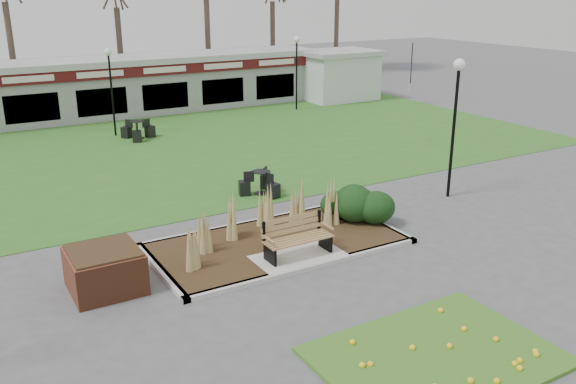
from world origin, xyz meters
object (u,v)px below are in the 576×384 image
lamp_post_mid_right (110,73)px  patio_umbrella (411,79)px  brick_planter (105,270)px  bistro_set_b (261,186)px  lamp_post_far_right (297,57)px  lamp_post_near_right (456,98)px  food_pavilion (94,88)px  bistro_set_c (138,133)px  park_bench (296,237)px  service_hut (338,74)px

lamp_post_mid_right → patio_umbrella: size_ratio=1.68×
brick_planter → bistro_set_b: size_ratio=1.10×
lamp_post_far_right → lamp_post_near_right: bearing=-102.4°
food_pavilion → bistro_set_b: 15.09m
bistro_set_c → lamp_post_far_right: bearing=13.6°
park_bench → lamp_post_far_right: lamp_post_far_right is taller
service_hut → lamp_post_mid_right: size_ratio=1.15×
bistro_set_c → bistro_set_b: bearing=-82.8°
bistro_set_c → lamp_post_mid_right: bearing=120.7°
service_hut → lamp_post_far_right: (-3.73, -1.51, 1.35)m
service_hut → bistro_set_b: size_ratio=3.22×
lamp_post_far_right → bistro_set_c: bearing=-166.4°
lamp_post_near_right → lamp_post_far_right: lamp_post_near_right is taller
park_bench → brick_planter: size_ratio=1.13×
park_bench → service_hut: 22.32m
food_pavilion → bistro_set_b: bearing=-84.1°
lamp_post_near_right → lamp_post_mid_right: 15.16m
patio_umbrella → lamp_post_mid_right: bearing=177.3°
lamp_post_mid_right → bistro_set_c: size_ratio=2.59×
brick_planter → patio_umbrella: 24.53m
food_pavilion → service_hut: (13.50, -1.96, -0.03)m
bistro_set_b → patio_umbrella: patio_umbrella is taller
lamp_post_mid_right → bistro_set_c: 2.83m
lamp_post_near_right → bistro_set_b: (-5.00, 3.16, -2.86)m
lamp_post_mid_right → bistro_set_b: bearing=-79.9°
service_hut → park_bench: bearing=-127.3°
lamp_post_near_right → bistro_set_c: (-6.17, 12.39, -2.85)m
bistro_set_b → patio_umbrella: (14.44, 9.58, 1.18)m
service_hut → bistro_set_b: service_hut is taller
brick_planter → patio_umbrella: patio_umbrella is taller
lamp_post_mid_right → patio_umbrella: bearing=-2.7°
lamp_post_far_right → patio_umbrella: (6.23, -1.91, -1.36)m
park_bench → lamp_post_far_right: (9.77, 16.24, 2.21)m
park_bench → lamp_post_far_right: bearing=59.0°
park_bench → brick_planter: bearing=170.3°
bistro_set_b → brick_planter: bearing=-146.1°
bistro_set_c → brick_planter: bearing=-109.9°
lamp_post_mid_right → patio_umbrella: (16.29, -0.78, -1.34)m
lamp_post_far_right → patio_umbrella: lamp_post_far_right is taller
patio_umbrella → bistro_set_c: bearing=-178.7°
lamp_post_near_right → lamp_post_mid_right: (-6.84, 13.52, -0.35)m
food_pavilion → lamp_post_far_right: bearing=-19.6°
park_bench → bistro_set_b: (1.56, 4.75, -0.32)m
park_bench → bistro_set_b: 5.01m
lamp_post_near_right → lamp_post_mid_right: size_ratio=1.12×
service_hut → lamp_post_far_right: bearing=-158.0°
lamp_post_near_right → lamp_post_far_right: (3.22, 14.65, -0.33)m
service_hut → lamp_post_near_right: size_ratio=1.02×
lamp_post_mid_right → patio_umbrella: lamp_post_mid_right is taller
food_pavilion → bistro_set_b: (1.56, -14.96, -1.21)m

